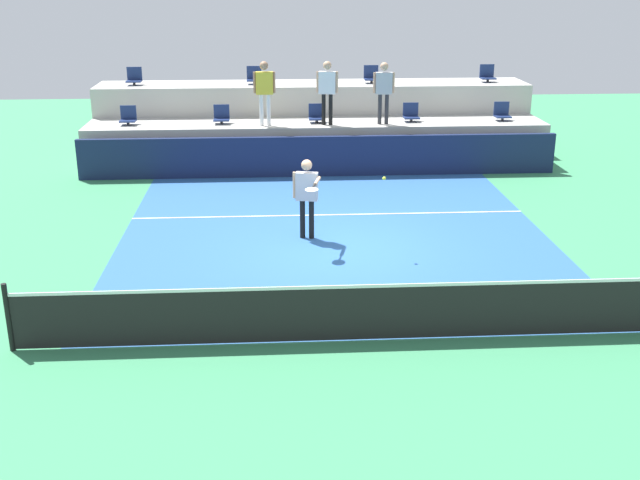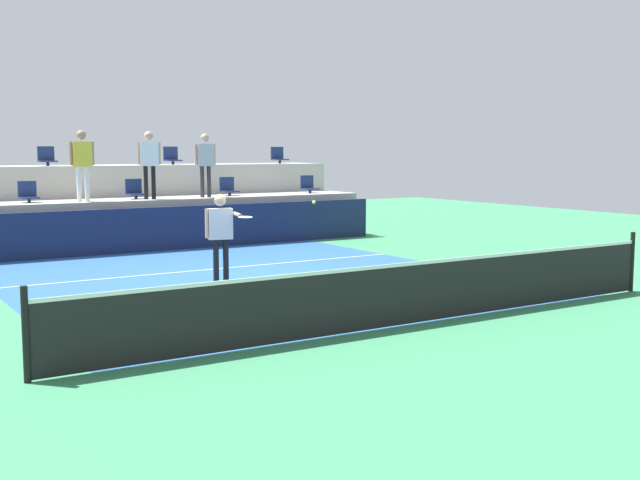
# 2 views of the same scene
# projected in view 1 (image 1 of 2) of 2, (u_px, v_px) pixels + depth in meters

# --- Properties ---
(ground_plane) EXTENTS (40.00, 40.00, 0.00)m
(ground_plane) POSITION_uv_depth(u_px,v_px,m) (338.00, 251.00, 15.59)
(ground_plane) COLOR #388456
(court_inner_paint) EXTENTS (9.00, 10.00, 0.01)m
(court_inner_paint) POSITION_uv_depth(u_px,v_px,m) (334.00, 235.00, 16.53)
(court_inner_paint) COLOR #285693
(court_inner_paint) RESTS_ON ground_plane
(court_service_line) EXTENTS (9.00, 0.06, 0.00)m
(court_service_line) POSITION_uv_depth(u_px,v_px,m) (329.00, 215.00, 17.85)
(court_service_line) COLOR white
(court_service_line) RESTS_ON ground_plane
(tennis_net) EXTENTS (10.48, 0.08, 1.07)m
(tennis_net) POSITION_uv_depth(u_px,v_px,m) (361.00, 311.00, 11.66)
(tennis_net) COLOR black
(tennis_net) RESTS_ON ground_plane
(sponsor_backboard) EXTENTS (13.00, 0.16, 1.10)m
(sponsor_backboard) POSITION_uv_depth(u_px,v_px,m) (320.00, 156.00, 21.06)
(sponsor_backboard) COLOR #141E42
(sponsor_backboard) RESTS_ON ground_plane
(seating_tier_lower) EXTENTS (13.00, 1.80, 1.25)m
(seating_tier_lower) POSITION_uv_depth(u_px,v_px,m) (317.00, 143.00, 22.26)
(seating_tier_lower) COLOR #ADAAA3
(seating_tier_lower) RESTS_ON ground_plane
(seating_tier_upper) EXTENTS (13.00, 1.80, 2.10)m
(seating_tier_upper) POSITION_uv_depth(u_px,v_px,m) (313.00, 117.00, 23.81)
(seating_tier_upper) COLOR #ADAAA3
(seating_tier_upper) RESTS_ON ground_plane
(stadium_chair_lower_far_left) EXTENTS (0.44, 0.40, 0.52)m
(stadium_chair_lower_far_left) POSITION_uv_depth(u_px,v_px,m) (128.00, 117.00, 21.61)
(stadium_chair_lower_far_left) COLOR #2D2D33
(stadium_chair_lower_far_left) RESTS_ON seating_tier_lower
(stadium_chair_lower_left) EXTENTS (0.44, 0.40, 0.52)m
(stadium_chair_lower_left) POSITION_uv_depth(u_px,v_px,m) (222.00, 116.00, 21.76)
(stadium_chair_lower_left) COLOR #2D2D33
(stadium_chair_lower_left) RESTS_ON seating_tier_lower
(stadium_chair_lower_center) EXTENTS (0.44, 0.40, 0.52)m
(stadium_chair_lower_center) POSITION_uv_depth(u_px,v_px,m) (317.00, 115.00, 21.92)
(stadium_chair_lower_center) COLOR #2D2D33
(stadium_chair_lower_center) RESTS_ON seating_tier_lower
(stadium_chair_lower_right) EXTENTS (0.44, 0.40, 0.52)m
(stadium_chair_lower_right) POSITION_uv_depth(u_px,v_px,m) (411.00, 114.00, 22.08)
(stadium_chair_lower_right) COLOR #2D2D33
(stadium_chair_lower_right) RESTS_ON seating_tier_lower
(stadium_chair_lower_far_right) EXTENTS (0.44, 0.40, 0.52)m
(stadium_chair_lower_far_right) POSITION_uv_depth(u_px,v_px,m) (502.00, 113.00, 22.23)
(stadium_chair_lower_far_right) COLOR #2D2D33
(stadium_chair_lower_far_right) RESTS_ON seating_tier_lower
(stadium_chair_upper_far_left) EXTENTS (0.44, 0.40, 0.52)m
(stadium_chair_upper_far_left) POSITION_uv_depth(u_px,v_px,m) (134.00, 78.00, 23.02)
(stadium_chair_upper_far_left) COLOR #2D2D33
(stadium_chair_upper_far_left) RESTS_ON seating_tier_upper
(stadium_chair_upper_left) EXTENTS (0.44, 0.40, 0.52)m
(stadium_chair_upper_left) POSITION_uv_depth(u_px,v_px,m) (254.00, 77.00, 23.23)
(stadium_chair_upper_left) COLOR #2D2D33
(stadium_chair_upper_left) RESTS_ON seating_tier_upper
(stadium_chair_upper_right) EXTENTS (0.44, 0.40, 0.52)m
(stadium_chair_upper_right) POSITION_uv_depth(u_px,v_px,m) (371.00, 76.00, 23.44)
(stadium_chair_upper_right) COLOR #2D2D33
(stadium_chair_upper_right) RESTS_ON seating_tier_upper
(stadium_chair_upper_far_right) EXTENTS (0.44, 0.40, 0.52)m
(stadium_chair_upper_far_right) POSITION_uv_depth(u_px,v_px,m) (487.00, 75.00, 23.65)
(stadium_chair_upper_far_right) COLOR #2D2D33
(stadium_chair_upper_far_right) RESTS_ON seating_tier_upper
(tennis_player) EXTENTS (0.58, 1.27, 1.69)m
(tennis_player) POSITION_uv_depth(u_px,v_px,m) (307.00, 191.00, 15.95)
(tennis_player) COLOR black
(tennis_player) RESTS_ON ground_plane
(spectator_in_white) EXTENTS (0.61, 0.24, 1.76)m
(spectator_in_white) POSITION_uv_depth(u_px,v_px,m) (264.00, 87.00, 21.19)
(spectator_in_white) COLOR white
(spectator_in_white) RESTS_ON seating_tier_lower
(spectator_leaning_on_rail) EXTENTS (0.61, 0.27, 1.75)m
(spectator_leaning_on_rail) POSITION_uv_depth(u_px,v_px,m) (327.00, 86.00, 21.29)
(spectator_leaning_on_rail) COLOR black
(spectator_leaning_on_rail) RESTS_ON seating_tier_lower
(spectator_in_grey) EXTENTS (0.60, 0.24, 1.71)m
(spectator_in_grey) POSITION_uv_depth(u_px,v_px,m) (384.00, 87.00, 21.39)
(spectator_in_grey) COLOR #2D2D33
(spectator_in_grey) RESTS_ON seating_tier_lower
(tennis_ball) EXTENTS (0.07, 0.07, 0.07)m
(tennis_ball) POSITION_uv_depth(u_px,v_px,m) (384.00, 178.00, 14.93)
(tennis_ball) COLOR #CCE033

